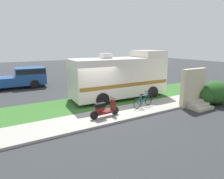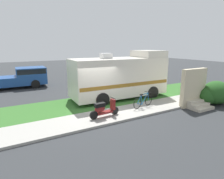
% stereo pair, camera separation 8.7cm
% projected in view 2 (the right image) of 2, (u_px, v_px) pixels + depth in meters
% --- Properties ---
extents(ground_plane, '(80.00, 80.00, 0.00)m').
position_uv_depth(ground_plane, '(102.00, 110.00, 11.30)').
color(ground_plane, '#2D3033').
extents(sidewalk, '(24.00, 2.00, 0.12)m').
position_uv_depth(sidewalk, '(112.00, 115.00, 10.27)').
color(sidewalk, '#9E9B93').
rests_on(sidewalk, ground).
extents(grass_strip, '(24.00, 3.40, 0.08)m').
position_uv_depth(grass_strip, '(92.00, 103.00, 12.56)').
color(grass_strip, '#336628').
rests_on(grass_strip, ground).
extents(motorhome_rv, '(6.97, 2.82, 3.42)m').
position_uv_depth(motorhome_rv, '(120.00, 76.00, 13.48)').
color(motorhome_rv, silver).
rests_on(motorhome_rv, ground).
extents(scooter, '(1.72, 0.50, 0.97)m').
position_uv_depth(scooter, '(103.00, 109.00, 9.73)').
color(scooter, black).
rests_on(scooter, ground).
extents(bicycle, '(1.68, 0.54, 0.88)m').
position_uv_depth(bicycle, '(143.00, 101.00, 11.36)').
color(bicycle, black).
rests_on(bicycle, ground).
extents(pickup_truck_near, '(5.29, 2.46, 1.89)m').
position_uv_depth(pickup_truck_near, '(128.00, 74.00, 18.62)').
color(pickup_truck_near, '#B7B29E').
rests_on(pickup_truck_near, ground).
extents(pickup_truck_far, '(5.67, 2.34, 1.80)m').
position_uv_depth(pickup_truck_far, '(20.00, 77.00, 17.15)').
color(pickup_truck_far, '#1E478C').
rests_on(pickup_truck_far, ground).
extents(porch_steps, '(2.00, 1.26, 2.40)m').
position_uv_depth(porch_steps, '(195.00, 92.00, 11.69)').
color(porch_steps, '#BCB29E').
rests_on(porch_steps, ground).
extents(bush_by_porch, '(2.15, 1.61, 1.52)m').
position_uv_depth(bush_by_porch, '(215.00, 94.00, 12.17)').
color(bush_by_porch, '#23511E').
rests_on(bush_by_porch, ground).
extents(bottle_green, '(0.07, 0.07, 0.25)m').
position_uv_depth(bottle_green, '(195.00, 99.00, 12.71)').
color(bottle_green, brown).
rests_on(bottle_green, ground).
extents(bottle_spare, '(0.07, 0.07, 0.27)m').
position_uv_depth(bottle_spare, '(182.00, 100.00, 12.58)').
color(bottle_spare, brown).
rests_on(bottle_spare, ground).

